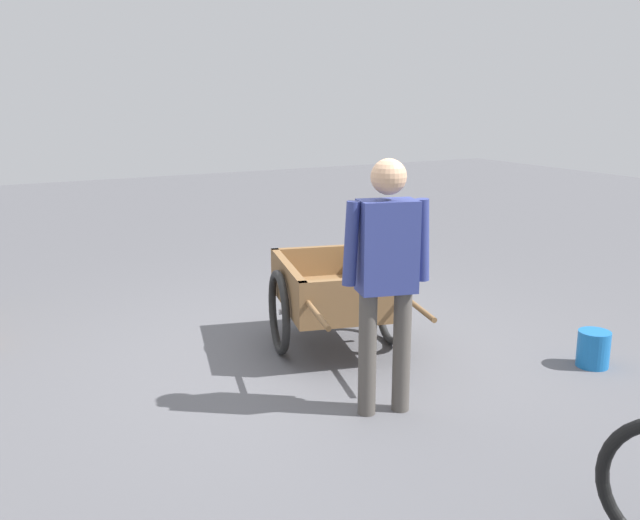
% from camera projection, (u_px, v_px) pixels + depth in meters
% --- Properties ---
extents(ground_plane, '(24.00, 24.00, 0.00)m').
position_uv_depth(ground_plane, '(309.00, 365.00, 5.08)').
color(ground_plane, '#56565B').
extents(fruit_cart, '(1.79, 1.16, 0.71)m').
position_uv_depth(fruit_cart, '(337.00, 294.00, 5.31)').
color(fruit_cart, brown).
rests_on(fruit_cart, ground).
extents(vendor_person, '(0.28, 0.53, 1.56)m').
position_uv_depth(vendor_person, '(387.00, 266.00, 4.12)').
color(vendor_person, '#4C4742').
rests_on(vendor_person, ground).
extents(plastic_bucket, '(0.23, 0.23, 0.26)m').
position_uv_depth(plastic_bucket, '(593.00, 349.00, 5.02)').
color(plastic_bucket, '#1966B2').
rests_on(plastic_bucket, ground).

